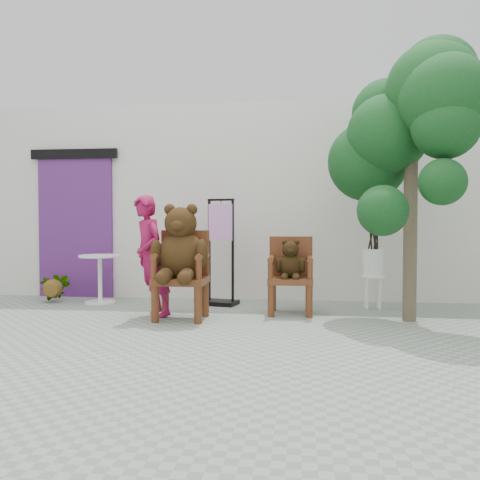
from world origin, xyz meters
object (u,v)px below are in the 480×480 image
Objects in this scene: chair_big at (181,255)px; tree at (412,119)px; display_stand at (221,264)px; chair_small at (291,268)px; person at (152,256)px; stool_bucket at (373,262)px; cafe_table at (100,273)px.

tree reaches higher than chair_big.
chair_small is at bearing -16.68° from display_stand.
person is 1.00× the size of display_stand.
display_stand is at bearing 104.12° from person.
display_stand reaches higher than person.
chair_big is 0.93× the size of person.
display_stand is at bearing 178.34° from stool_bucket.
stool_bucket reaches higher than chair_big.
person is at bearing -161.67° from stool_bucket.
stool_bucket is (2.83, 0.94, -0.11)m from person.
person is at bearing -166.00° from chair_small.
tree is at bearing 51.96° from person.
person reaches higher than chair_big.
chair_small is at bearing -155.42° from stool_bucket.
display_stand is (0.32, 1.11, -0.20)m from chair_big.
tree is at bearing -11.01° from cafe_table.
cafe_table is 0.48× the size of stool_bucket.
chair_small is 1.41× the size of cafe_table.
tree reaches higher than display_stand.
chair_big is 0.97× the size of stool_bucket.
tree is at bearing -68.82° from stool_bucket.
chair_big is at bearing -35.89° from cafe_table.
stool_bucket is (2.43, 1.05, -0.14)m from chair_big.
chair_small is at bearing 63.77° from person.
display_stand is at bearing 74.13° from chair_big.
person is 1.04× the size of stool_bucket.
person is at bearing -177.81° from tree.
cafe_table is at bearing 144.11° from chair_big.
chair_small is 1.23m from stool_bucket.
display_stand is at bearing 160.13° from tree.
display_stand is 1.04× the size of stool_bucket.
stool_bucket is at bearing 23.43° from chair_big.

